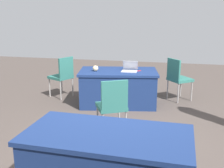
% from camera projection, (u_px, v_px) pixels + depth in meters
% --- Properties ---
extents(ground_plane, '(14.40, 14.40, 0.00)m').
position_uv_depth(ground_plane, '(121.00, 143.00, 4.22)').
color(ground_plane, '#4C423D').
extents(table_foreground, '(1.77, 1.19, 0.75)m').
position_uv_depth(table_foreground, '(118.00, 88.00, 5.91)').
color(table_foreground, navy).
rests_on(table_foreground, ground).
extents(table_mid_right, '(1.75, 0.93, 0.75)m').
position_uv_depth(table_mid_right, '(107.00, 165.00, 2.92)').
color(table_mid_right, navy).
rests_on(table_mid_right, ground).
extents(chair_near_front, '(0.62, 0.62, 0.96)m').
position_uv_depth(chair_near_front, '(178.00, 77.00, 6.15)').
color(chair_near_front, '#9E9993').
rests_on(chair_near_front, ground).
extents(chair_tucked_left, '(0.59, 0.59, 0.95)m').
position_uv_depth(chair_tucked_left, '(112.00, 104.00, 4.36)').
color(chair_tucked_left, '#9E9993').
rests_on(chair_tucked_left, ground).
extents(chair_aisle, '(0.58, 0.58, 0.96)m').
position_uv_depth(chair_aisle, '(63.00, 74.00, 6.37)').
color(chair_aisle, '#9E9993').
rests_on(chair_aisle, ground).
extents(laptop_silver, '(0.32, 0.30, 0.21)m').
position_uv_depth(laptop_silver, '(130.00, 69.00, 5.75)').
color(laptop_silver, silver).
rests_on(laptop_silver, table_foreground).
extents(yarn_ball, '(0.12, 0.12, 0.12)m').
position_uv_depth(yarn_ball, '(95.00, 68.00, 5.76)').
color(yarn_ball, beige).
rests_on(yarn_ball, table_foreground).
extents(scissors_red, '(0.14, 0.16, 0.01)m').
position_uv_depth(scissors_red, '(137.00, 71.00, 5.76)').
color(scissors_red, red).
rests_on(scissors_red, table_foreground).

